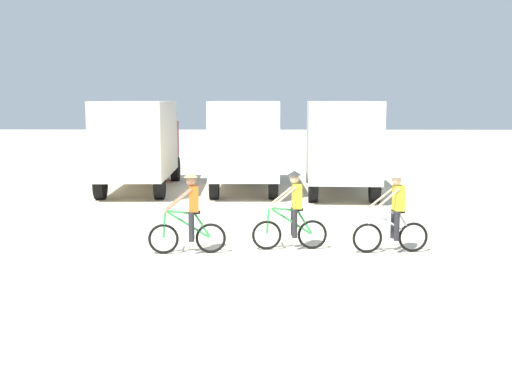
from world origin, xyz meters
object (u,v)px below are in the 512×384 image
object	(u,v)px
cyclist_orange_shirt	(189,216)
cyclist_cowboy_hat	(292,213)
cyclist_near_camera	(394,215)
box_truck_white_box	(340,142)
box_truck_avon_van	(245,141)
box_truck_cream_rv	(140,141)

from	to	relation	value
cyclist_orange_shirt	cyclist_cowboy_hat	world-z (taller)	same
cyclist_near_camera	cyclist_orange_shirt	bearing A→B (deg)	-178.04
box_truck_white_box	cyclist_cowboy_hat	size ratio (longest dim) A/B	3.77
box_truck_white_box	cyclist_orange_shirt	distance (m)	10.42
box_truck_avon_van	cyclist_orange_shirt	xyz separation A→B (m)	(-0.91, -10.01, -1.03)
box_truck_white_box	cyclist_orange_shirt	world-z (taller)	box_truck_white_box
cyclist_cowboy_hat	box_truck_white_box	bearing A→B (deg)	76.54
cyclist_orange_shirt	cyclist_cowboy_hat	bearing A→B (deg)	10.31
cyclist_cowboy_hat	cyclist_near_camera	size ratio (longest dim) A/B	1.00
box_truck_cream_rv	cyclist_near_camera	size ratio (longest dim) A/B	3.75
box_truck_avon_van	cyclist_orange_shirt	distance (m)	10.10
box_truck_white_box	cyclist_near_camera	xyz separation A→B (m)	(0.11, -9.21, -1.03)
box_truck_white_box	cyclist_cowboy_hat	bearing A→B (deg)	-103.46
box_truck_white_box	cyclist_near_camera	bearing A→B (deg)	-89.33
box_truck_avon_van	cyclist_cowboy_hat	size ratio (longest dim) A/B	3.73
box_truck_cream_rv	box_truck_white_box	world-z (taller)	same
cyclist_orange_shirt	cyclist_cowboy_hat	xyz separation A→B (m)	(2.30, 0.42, 0.00)
box_truck_avon_van	cyclist_orange_shirt	bearing A→B (deg)	-95.22
box_truck_avon_van	cyclist_orange_shirt	world-z (taller)	box_truck_avon_van
box_truck_white_box	box_truck_avon_van	bearing A→B (deg)	169.75
box_truck_cream_rv	cyclist_cowboy_hat	size ratio (longest dim) A/B	3.75
box_truck_cream_rv	cyclist_near_camera	distance (m)	12.40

